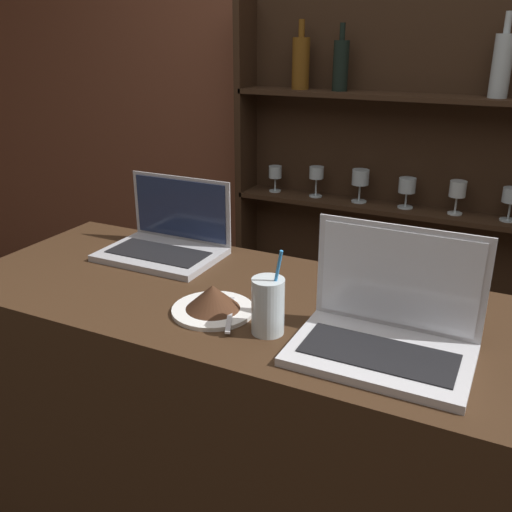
% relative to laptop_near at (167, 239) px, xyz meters
% --- Properties ---
extents(bar_counter, '(1.71, 0.60, 1.07)m').
position_rel_laptop_near_xyz_m(bar_counter, '(0.44, -0.17, -0.58)').
color(bar_counter, '#382314').
rests_on(bar_counter, ground_plane).
extents(back_wall, '(7.00, 0.06, 2.70)m').
position_rel_laptop_near_xyz_m(back_wall, '(0.44, 1.13, 0.23)').
color(back_wall, brown).
rests_on(back_wall, ground_plane).
extents(back_shelf, '(1.49, 0.18, 1.80)m').
position_rel_laptop_near_xyz_m(back_shelf, '(0.47, 1.05, -0.17)').
color(back_shelf, '#332114').
rests_on(back_shelf, ground_plane).
extents(laptop_near, '(0.33, 0.23, 0.21)m').
position_rel_laptop_near_xyz_m(laptop_near, '(0.00, 0.00, 0.00)').
color(laptop_near, '#ADADB2').
rests_on(laptop_near, bar_counter).
extents(laptop_far, '(0.35, 0.23, 0.24)m').
position_rel_laptop_near_xyz_m(laptop_far, '(0.70, -0.26, 0.01)').
color(laptop_far, silver).
rests_on(laptop_far, bar_counter).
extents(cake_plate, '(0.19, 0.19, 0.07)m').
position_rel_laptop_near_xyz_m(cake_plate, '(0.31, -0.27, -0.02)').
color(cake_plate, white).
rests_on(cake_plate, bar_counter).
extents(water_glass, '(0.07, 0.07, 0.19)m').
position_rel_laptop_near_xyz_m(water_glass, '(0.46, -0.30, 0.02)').
color(water_glass, silver).
rests_on(water_glass, bar_counter).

